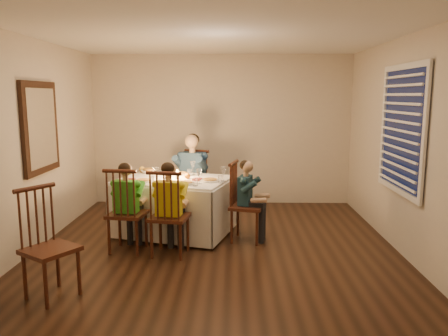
{
  "coord_description": "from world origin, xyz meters",
  "views": [
    {
      "loc": [
        0.21,
        -5.14,
        1.9
      ],
      "look_at": [
        0.1,
        0.15,
        1.02
      ],
      "focal_mm": 35.0,
      "sensor_mm": 36.0,
      "label": 1
    }
  ],
  "objects_px": {
    "chair_near_right": "(170,255)",
    "chair_extra": "(54,297)",
    "child_yellow": "(170,255)",
    "chair_end": "(247,240)",
    "adult": "(193,217)",
    "chair_near_left": "(129,250)",
    "child_teal": "(247,240)",
    "dining_table": "(174,195)",
    "chair_adult": "(193,217)",
    "serving_bowl": "(149,171)",
    "child_green": "(129,250)"
  },
  "relations": [
    {
      "from": "chair_near_right",
      "to": "chair_extra",
      "type": "relative_size",
      "value": 0.99
    },
    {
      "from": "chair_near_right",
      "to": "child_yellow",
      "type": "xyz_separation_m",
      "value": [
        0.0,
        0.0,
        0.0
      ]
    },
    {
      "from": "chair_end",
      "to": "adult",
      "type": "bearing_deg",
      "value": 50.37
    },
    {
      "from": "chair_near_left",
      "to": "chair_extra",
      "type": "distance_m",
      "value": 1.34
    },
    {
      "from": "child_yellow",
      "to": "child_teal",
      "type": "bearing_deg",
      "value": -140.91
    },
    {
      "from": "dining_table",
      "to": "child_yellow",
      "type": "height_order",
      "value": "dining_table"
    },
    {
      "from": "chair_adult",
      "to": "adult",
      "type": "distance_m",
      "value": 0.0
    },
    {
      "from": "child_yellow",
      "to": "child_teal",
      "type": "distance_m",
      "value": 1.09
    },
    {
      "from": "chair_extra",
      "to": "serving_bowl",
      "type": "relative_size",
      "value": 4.82
    },
    {
      "from": "chair_near_right",
      "to": "child_teal",
      "type": "height_order",
      "value": "child_teal"
    },
    {
      "from": "chair_near_left",
      "to": "chair_extra",
      "type": "xyz_separation_m",
      "value": [
        -0.42,
        -1.27,
        0.0
      ]
    },
    {
      "from": "child_green",
      "to": "child_yellow",
      "type": "distance_m",
      "value": 0.55
    },
    {
      "from": "dining_table",
      "to": "chair_end",
      "type": "relative_size",
      "value": 1.63
    },
    {
      "from": "dining_table",
      "to": "chair_near_right",
      "type": "xyz_separation_m",
      "value": [
        0.06,
        -0.84,
        -0.55
      ]
    },
    {
      "from": "chair_extra",
      "to": "child_teal",
      "type": "bearing_deg",
      "value": -14.98
    },
    {
      "from": "chair_extra",
      "to": "chair_near_left",
      "type": "bearing_deg",
      "value": 15.11
    },
    {
      "from": "chair_extra",
      "to": "child_green",
      "type": "height_order",
      "value": "child_green"
    },
    {
      "from": "chair_extra",
      "to": "child_yellow",
      "type": "distance_m",
      "value": 1.49
    },
    {
      "from": "chair_end",
      "to": "serving_bowl",
      "type": "xyz_separation_m",
      "value": [
        -1.42,
        0.71,
        0.8
      ]
    },
    {
      "from": "chair_near_right",
      "to": "adult",
      "type": "bearing_deg",
      "value": -85.05
    },
    {
      "from": "dining_table",
      "to": "child_teal",
      "type": "distance_m",
      "value": 1.18
    },
    {
      "from": "chair_end",
      "to": "chair_extra",
      "type": "xyz_separation_m",
      "value": [
        -1.9,
        -1.69,
        0.0
      ]
    },
    {
      "from": "chair_near_left",
      "to": "adult",
      "type": "relative_size",
      "value": 0.8
    },
    {
      "from": "adult",
      "to": "child_yellow",
      "type": "distance_m",
      "value": 1.65
    },
    {
      "from": "chair_adult",
      "to": "chair_near_right",
      "type": "bearing_deg",
      "value": -75.02
    },
    {
      "from": "dining_table",
      "to": "child_yellow",
      "type": "xyz_separation_m",
      "value": [
        0.06,
        -0.84,
        -0.55
      ]
    },
    {
      "from": "dining_table",
      "to": "chair_near_left",
      "type": "bearing_deg",
      "value": -108.12
    },
    {
      "from": "adult",
      "to": "child_yellow",
      "type": "xyz_separation_m",
      "value": [
        -0.11,
        -1.65,
        0.0
      ]
    },
    {
      "from": "chair_near_right",
      "to": "chair_end",
      "type": "distance_m",
      "value": 1.09
    },
    {
      "from": "dining_table",
      "to": "chair_near_right",
      "type": "distance_m",
      "value": 1.0
    },
    {
      "from": "dining_table",
      "to": "child_yellow",
      "type": "relative_size",
      "value": 1.52
    },
    {
      "from": "chair_near_left",
      "to": "adult",
      "type": "distance_m",
      "value": 1.66
    },
    {
      "from": "chair_adult",
      "to": "adult",
      "type": "relative_size",
      "value": 0.8
    },
    {
      "from": "chair_near_right",
      "to": "adult",
      "type": "xyz_separation_m",
      "value": [
        0.11,
        1.65,
        0.0
      ]
    },
    {
      "from": "chair_adult",
      "to": "chair_near_right",
      "type": "xyz_separation_m",
      "value": [
        -0.11,
        -1.65,
        0.0
      ]
    },
    {
      "from": "dining_table",
      "to": "serving_bowl",
      "type": "height_order",
      "value": "serving_bowl"
    },
    {
      "from": "chair_adult",
      "to": "chair_extra",
      "type": "xyz_separation_m",
      "value": [
        -1.07,
        -2.79,
        0.0
      ]
    },
    {
      "from": "chair_near_left",
      "to": "adult",
      "type": "bearing_deg",
      "value": -105.4
    },
    {
      "from": "chair_near_left",
      "to": "chair_near_right",
      "type": "distance_m",
      "value": 0.55
    },
    {
      "from": "adult",
      "to": "child_teal",
      "type": "distance_m",
      "value": 1.38
    },
    {
      "from": "adult",
      "to": "serving_bowl",
      "type": "bearing_deg",
      "value": -127.29
    },
    {
      "from": "chair_extra",
      "to": "adult",
      "type": "xyz_separation_m",
      "value": [
        1.07,
        2.79,
        0.0
      ]
    },
    {
      "from": "dining_table",
      "to": "serving_bowl",
      "type": "distance_m",
      "value": 0.64
    },
    {
      "from": "chair_near_left",
      "to": "serving_bowl",
      "type": "bearing_deg",
      "value": -85.22
    },
    {
      "from": "chair_near_right",
      "to": "serving_bowl",
      "type": "xyz_separation_m",
      "value": [
        -0.48,
        1.25,
        0.8
      ]
    },
    {
      "from": "child_yellow",
      "to": "serving_bowl",
      "type": "height_order",
      "value": "serving_bowl"
    },
    {
      "from": "chair_near_left",
      "to": "child_green",
      "type": "height_order",
      "value": "child_green"
    },
    {
      "from": "child_green",
      "to": "child_teal",
      "type": "distance_m",
      "value": 1.54
    },
    {
      "from": "serving_bowl",
      "to": "chair_near_right",
      "type": "bearing_deg",
      "value": -69.11
    },
    {
      "from": "chair_near_left",
      "to": "child_teal",
      "type": "bearing_deg",
      "value": -156.38
    }
  ]
}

